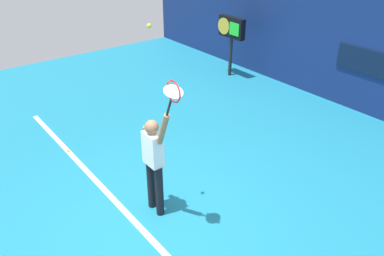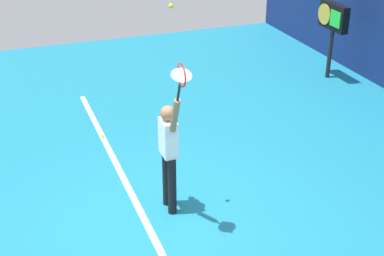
% 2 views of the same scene
% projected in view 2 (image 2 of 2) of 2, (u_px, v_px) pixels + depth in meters
% --- Properties ---
extents(ground_plane, '(18.00, 18.00, 0.00)m').
position_uv_depth(ground_plane, '(162.00, 219.00, 8.31)').
color(ground_plane, teal).
extents(court_baseline, '(10.00, 0.10, 0.01)m').
position_uv_depth(court_baseline, '(146.00, 223.00, 8.22)').
color(court_baseline, white).
rests_on(court_baseline, ground_plane).
extents(tennis_player, '(0.71, 0.31, 1.96)m').
position_uv_depth(tennis_player, '(169.00, 149.00, 8.13)').
color(tennis_player, black).
rests_on(tennis_player, ground_plane).
extents(tennis_racket, '(0.41, 0.27, 0.62)m').
position_uv_depth(tennis_racket, '(181.00, 77.00, 7.07)').
color(tennis_racket, black).
extents(tennis_ball, '(0.07, 0.07, 0.07)m').
position_uv_depth(tennis_ball, '(171.00, 6.00, 7.33)').
color(tennis_ball, '#CCE033').
extents(scoreboard_clock, '(0.96, 0.20, 1.78)m').
position_uv_depth(scoreboard_clock, '(333.00, 20.00, 12.93)').
color(scoreboard_clock, black).
rests_on(scoreboard_clock, ground_plane).
extents(spare_ball, '(0.07, 0.07, 0.07)m').
position_uv_depth(spare_ball, '(102.00, 136.00, 10.66)').
color(spare_ball, '#CCE033').
rests_on(spare_ball, ground_plane).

